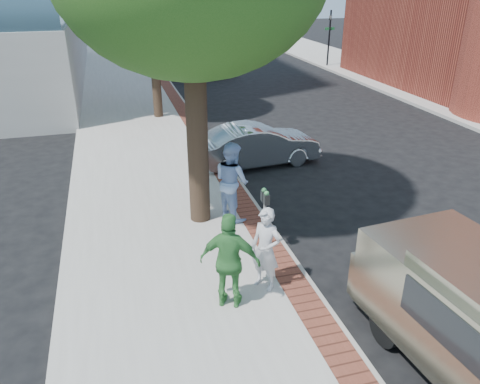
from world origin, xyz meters
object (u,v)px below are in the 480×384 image
object	(u,v)px
person_officer	(232,181)
sedan_silver	(257,145)
person_green	(230,261)
parking_meter	(265,206)
bg_car	(201,67)
person_gray	(266,249)

from	to	relation	value
person_officer	sedan_silver	size ratio (longest dim) A/B	0.48
person_officer	person_green	distance (m)	3.61
parking_meter	sedan_silver	distance (m)	5.64
parking_meter	sedan_silver	bearing A→B (deg)	74.16
parking_meter	person_green	world-z (taller)	person_green
person_green	bg_car	distance (m)	22.93
parking_meter	person_officer	bearing A→B (deg)	101.30
person_green	sedan_silver	distance (m)	7.77
sedan_silver	bg_car	bearing A→B (deg)	-10.25
sedan_silver	person_gray	bearing A→B (deg)	157.91
person_green	person_officer	bearing A→B (deg)	-79.75
person_officer	person_green	size ratio (longest dim) A/B	1.05
person_green	sedan_silver	xyz separation A→B (m)	(2.82, 7.22, -0.42)
person_gray	bg_car	xyz separation A→B (m)	(3.18, 22.21, -0.35)
parking_meter	person_officer	distance (m)	1.70
person_gray	sedan_silver	xyz separation A→B (m)	(2.00, 6.85, -0.32)
sedan_silver	bg_car	xyz separation A→B (m)	(1.18, 15.36, -0.03)
parking_meter	person_officer	size ratio (longest dim) A/B	0.72
person_green	sedan_silver	size ratio (longest dim) A/B	0.46
parking_meter	sedan_silver	xyz separation A→B (m)	(1.53, 5.40, -0.51)
person_green	sedan_silver	world-z (taller)	person_green
person_officer	sedan_silver	world-z (taller)	person_officer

